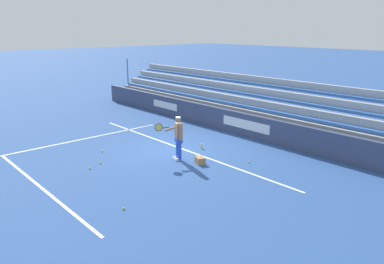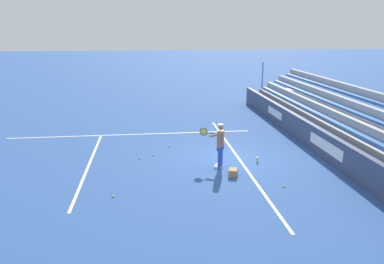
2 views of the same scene
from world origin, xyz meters
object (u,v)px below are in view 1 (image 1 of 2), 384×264
at_px(ball_box_cardboard, 200,160).
at_px(tennis_ball_far_right, 90,168).
at_px(tennis_ball_near_player, 249,162).
at_px(water_bottle, 202,146).
at_px(tennis_player, 178,138).
at_px(tennis_ball_on_baseline, 123,208).
at_px(tennis_ball_midcourt, 102,151).
at_px(tennis_ball_stray_back, 100,163).

relative_size(ball_box_cardboard, tennis_ball_far_right, 6.06).
relative_size(tennis_ball_near_player, water_bottle, 0.30).
distance_m(tennis_player, water_bottle, 1.83).
bearing_deg(water_bottle, tennis_ball_near_player, -175.66).
xyz_separation_m(tennis_ball_near_player, water_bottle, (2.45, 0.19, 0.08)).
bearing_deg(tennis_ball_on_baseline, tennis_ball_midcourt, -22.46).
height_order(tennis_ball_on_baseline, tennis_ball_stray_back, same).
distance_m(tennis_ball_stray_back, tennis_ball_far_right, 0.63).
relative_size(ball_box_cardboard, tennis_ball_stray_back, 6.06).
distance_m(ball_box_cardboard, tennis_ball_far_right, 4.08).
bearing_deg(tennis_ball_near_player, tennis_ball_midcourt, 36.05).
bearing_deg(tennis_ball_far_right, tennis_ball_midcourt, -41.47).
bearing_deg(tennis_ball_near_player, tennis_player, 40.67).
relative_size(ball_box_cardboard, water_bottle, 1.82).
xyz_separation_m(ball_box_cardboard, tennis_ball_near_player, (-1.18, -1.46, -0.10)).
xyz_separation_m(tennis_ball_midcourt, water_bottle, (-2.45, -3.38, 0.08)).
bearing_deg(tennis_ball_midcourt, tennis_player, -147.76).
distance_m(ball_box_cardboard, tennis_ball_near_player, 1.88).
distance_m(tennis_ball_on_baseline, tennis_ball_far_right, 3.62).
height_order(tennis_player, ball_box_cardboard, tennis_player).
bearing_deg(tennis_ball_on_baseline, tennis_ball_near_player, -89.00).
relative_size(tennis_ball_on_baseline, tennis_ball_far_right, 1.00).
relative_size(tennis_player, tennis_ball_midcourt, 25.98).
bearing_deg(ball_box_cardboard, water_bottle, -45.08).
xyz_separation_m(tennis_ball_far_right, water_bottle, (-0.99, -4.67, 0.08)).
relative_size(ball_box_cardboard, tennis_ball_midcourt, 6.06).
bearing_deg(tennis_ball_on_baseline, tennis_player, -60.35).
bearing_deg(water_bottle, tennis_player, 102.84).
distance_m(tennis_ball_on_baseline, tennis_ball_stray_back, 4.04).
relative_size(tennis_player, tennis_ball_far_right, 25.98).
height_order(tennis_ball_far_right, water_bottle, water_bottle).
height_order(tennis_ball_on_baseline, tennis_ball_far_right, same).
height_order(tennis_ball_far_right, tennis_ball_near_player, same).
relative_size(tennis_ball_midcourt, water_bottle, 0.30).
height_order(tennis_ball_midcourt, tennis_ball_near_player, same).
relative_size(tennis_ball_on_baseline, tennis_ball_midcourt, 1.00).
bearing_deg(ball_box_cardboard, tennis_ball_far_right, 56.37).
distance_m(tennis_ball_near_player, water_bottle, 2.46).
distance_m(tennis_ball_midcourt, tennis_ball_near_player, 6.06).
height_order(ball_box_cardboard, tennis_ball_stray_back, ball_box_cardboard).
relative_size(tennis_player, tennis_ball_near_player, 25.98).
xyz_separation_m(tennis_ball_on_baseline, tennis_ball_midcourt, (5.00, -2.07, 0.00)).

